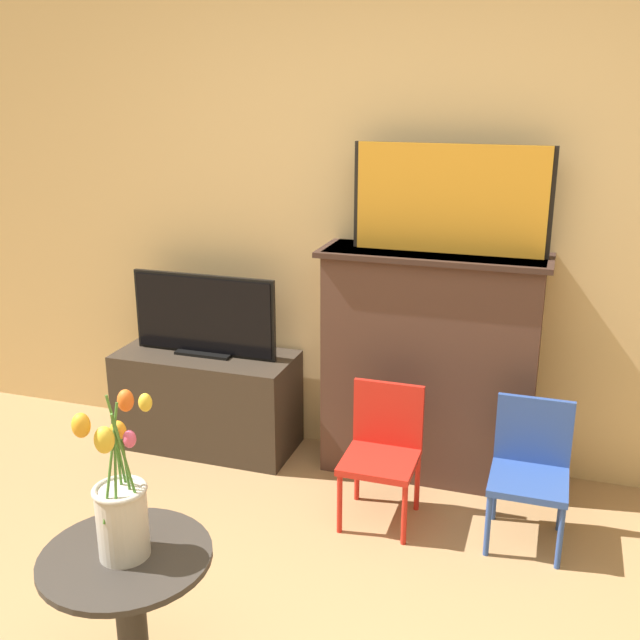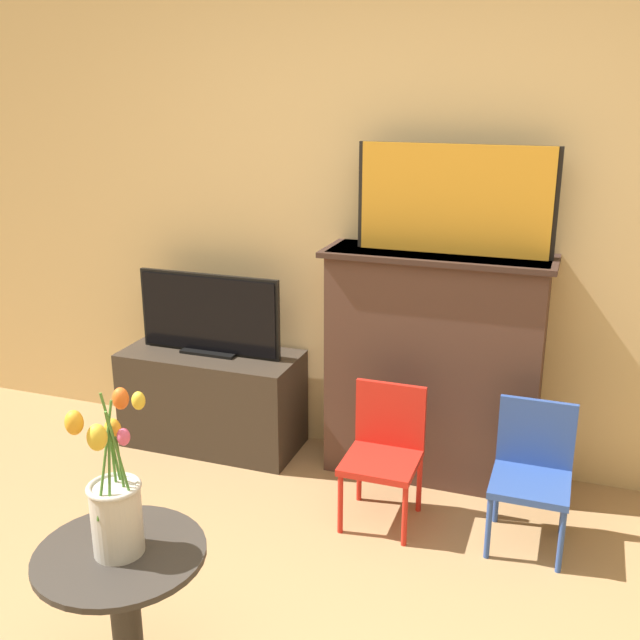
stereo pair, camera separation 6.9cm
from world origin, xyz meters
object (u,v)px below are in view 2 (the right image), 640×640
Objects in this scene: chair_red at (385,447)px; vase_tulips at (115,503)px; chair_blue at (532,467)px; tv_monitor at (209,315)px; painting at (455,200)px.

vase_tulips reaches higher than chair_red.
tv_monitor is at bearing 168.04° from chair_blue.
vase_tulips is (-0.48, -1.30, 0.37)m from chair_red.
vase_tulips is at bearing -129.79° from chair_blue.
tv_monitor is at bearing 108.86° from vase_tulips.
tv_monitor reaches higher than chair_red.
painting is 1.21m from chair_blue.
chair_blue is at bearing -43.14° from painting.
tv_monitor is 1.78m from vase_tulips.
vase_tulips reaches higher than tv_monitor.
painting is at bearing 3.38° from tv_monitor.
painting is at bearing 69.60° from chair_red.
chair_red is at bearing 69.76° from vase_tulips.
chair_red is 1.00× the size of chair_blue.
painting is at bearing 136.86° from chair_blue.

